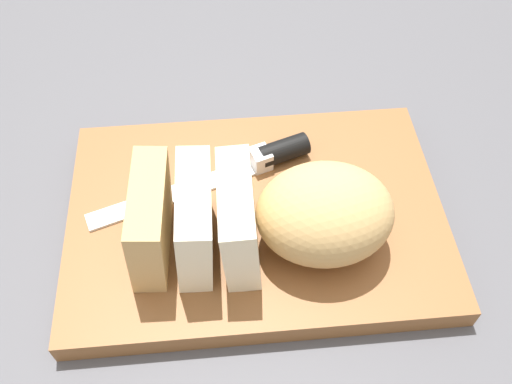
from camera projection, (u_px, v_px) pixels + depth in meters
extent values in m
plane|color=#4C4C51|center=(256.00, 224.00, 0.59)|extent=(3.00, 3.00, 0.00)
cube|color=brown|center=(256.00, 217.00, 0.58)|extent=(0.39, 0.27, 0.03)
ellipsoid|color=tan|center=(325.00, 214.00, 0.52)|extent=(0.13, 0.11, 0.09)
cube|color=beige|center=(239.00, 219.00, 0.51)|extent=(0.04, 0.10, 0.09)
cube|color=beige|center=(194.00, 219.00, 0.51)|extent=(0.04, 0.10, 0.09)
cube|color=tan|center=(150.00, 220.00, 0.51)|extent=(0.04, 0.10, 0.09)
cube|color=silver|center=(177.00, 193.00, 0.59)|extent=(0.19, 0.09, 0.00)
cylinder|color=black|center=(283.00, 150.00, 0.61)|extent=(0.06, 0.04, 0.02)
cube|color=silver|center=(261.00, 159.00, 0.60)|extent=(0.03, 0.03, 0.02)
sphere|color=tan|center=(244.00, 180.00, 0.59)|extent=(0.01, 0.01, 0.01)
sphere|color=tan|center=(244.00, 222.00, 0.56)|extent=(0.00, 0.00, 0.00)
sphere|color=tan|center=(241.00, 200.00, 0.58)|extent=(0.01, 0.01, 0.01)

